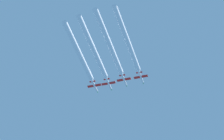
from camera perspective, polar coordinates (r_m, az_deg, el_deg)
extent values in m
cylinder|color=silver|center=(363.50, -1.59, -1.47)|extent=(1.12, 9.71, 1.12)
cone|color=#198C33|center=(367.73, -1.34, -2.01)|extent=(1.07, 1.64, 1.07)
ellipsoid|color=#332D14|center=(365.39, -1.50, -1.62)|extent=(0.62, 2.25, 0.51)
cube|color=red|center=(363.09, -1.62, -1.44)|extent=(8.18, 1.94, 0.12)
cube|color=red|center=(360.24, -1.79, -1.05)|extent=(3.48, 1.12, 0.12)
cube|color=#198C33|center=(361.21, -1.79, -0.88)|extent=(0.10, 1.33, 1.74)
cylinder|color=black|center=(359.72, -1.83, -0.98)|extent=(0.84, 0.61, 0.84)
cylinder|color=silver|center=(361.26, -0.30, -1.26)|extent=(1.12, 9.71, 1.12)
cone|color=#198C33|center=(365.52, -0.06, -1.80)|extent=(1.07, 1.64, 1.07)
ellipsoid|color=#332D14|center=(363.16, -0.21, -1.41)|extent=(0.62, 2.25, 0.51)
cube|color=red|center=(360.85, -0.32, -1.23)|extent=(8.18, 1.94, 0.12)
cube|color=red|center=(357.98, -0.49, -0.83)|extent=(3.48, 1.12, 0.12)
cube|color=#198C33|center=(358.96, -0.49, -0.67)|extent=(0.10, 1.33, 1.74)
cylinder|color=black|center=(357.46, -0.52, -0.77)|extent=(0.84, 0.61, 0.84)
cylinder|color=silver|center=(359.14, 1.12, -0.91)|extent=(1.12, 9.71, 1.12)
cone|color=#198C33|center=(363.42, 1.34, -1.46)|extent=(1.07, 1.64, 1.07)
ellipsoid|color=#332D14|center=(361.05, 1.20, -1.06)|extent=(0.62, 2.25, 0.51)
cube|color=red|center=(358.73, 1.10, -0.88)|extent=(8.18, 1.94, 0.12)
cube|color=red|center=(355.85, 0.94, -0.48)|extent=(3.48, 1.12, 0.12)
cube|color=#198C33|center=(356.83, 0.94, -0.31)|extent=(0.10, 1.33, 1.74)
cylinder|color=black|center=(355.33, 0.91, -0.41)|extent=(0.84, 0.61, 0.84)
cylinder|color=silver|center=(357.48, 2.66, -0.66)|extent=(1.12, 9.71, 1.12)
cone|color=#198C33|center=(361.77, 2.87, -1.22)|extent=(1.07, 1.64, 1.07)
ellipsoid|color=#332D14|center=(359.40, 2.74, -0.81)|extent=(0.62, 2.25, 0.51)
cube|color=red|center=(357.06, 2.64, -0.63)|extent=(8.18, 1.94, 0.12)
cube|color=red|center=(354.17, 2.50, -0.22)|extent=(3.48, 1.12, 0.12)
cube|color=#198C33|center=(355.16, 2.49, -0.06)|extent=(0.10, 1.33, 1.74)
cylinder|color=black|center=(353.64, 2.47, -0.15)|extent=(0.84, 0.61, 0.84)
cylinder|color=white|center=(344.74, -2.82, 1.13)|extent=(1.50, 41.37, 1.50)
cylinder|color=white|center=(341.24, -3.08, 1.66)|extent=(2.84, 47.57, 2.84)
cylinder|color=white|center=(341.64, -1.52, 1.48)|extent=(1.50, 43.48, 1.50)
cylinder|color=white|center=(337.95, -1.77, 2.05)|extent=(2.84, 50.00, 2.84)
cylinder|color=white|center=(339.01, -0.06, 1.93)|extent=(1.50, 44.69, 1.50)
cylinder|color=white|center=(335.21, -0.30, 2.53)|extent=(2.84, 51.40, 2.84)
cylinder|color=white|center=(337.31, 1.58, 2.20)|extent=(1.50, 44.51, 1.50)
cylinder|color=white|center=(333.49, 1.36, 2.80)|extent=(2.84, 51.19, 2.84)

